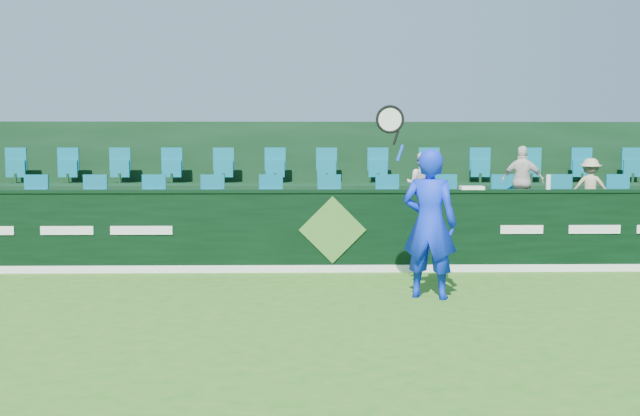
{
  "coord_description": "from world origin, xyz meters",
  "views": [
    {
      "loc": [
        -0.42,
        -7.62,
        2.03
      ],
      "look_at": [
        -0.22,
        2.8,
        1.15
      ],
      "focal_mm": 40.0,
      "sensor_mm": 36.0,
      "label": 1
    }
  ],
  "objects_px": {
    "spectator_right": "(590,187)",
    "drinks_bottle": "(548,182)",
    "spectator_middle": "(523,181)",
    "tennis_player": "(429,223)",
    "spectator_left": "(421,185)",
    "towel": "(472,188)"
  },
  "relations": [
    {
      "from": "tennis_player",
      "to": "spectator_left",
      "type": "height_order",
      "value": "tennis_player"
    },
    {
      "from": "spectator_right",
      "to": "drinks_bottle",
      "type": "distance_m",
      "value": 1.61
    },
    {
      "from": "drinks_bottle",
      "to": "tennis_player",
      "type": "bearing_deg",
      "value": -137.77
    },
    {
      "from": "spectator_right",
      "to": "drinks_bottle",
      "type": "bearing_deg",
      "value": 63.08
    },
    {
      "from": "spectator_middle",
      "to": "towel",
      "type": "bearing_deg",
      "value": 60.45
    },
    {
      "from": "spectator_left",
      "to": "spectator_right",
      "type": "height_order",
      "value": "spectator_left"
    },
    {
      "from": "towel",
      "to": "spectator_middle",
      "type": "bearing_deg",
      "value": 43.52
    },
    {
      "from": "tennis_player",
      "to": "towel",
      "type": "bearing_deg",
      "value": 63.35
    },
    {
      "from": "spectator_right",
      "to": "towel",
      "type": "bearing_deg",
      "value": 43.62
    },
    {
      "from": "spectator_right",
      "to": "towel",
      "type": "distance_m",
      "value": 2.66
    },
    {
      "from": "spectator_middle",
      "to": "spectator_right",
      "type": "bearing_deg",
      "value": -163.08
    },
    {
      "from": "tennis_player",
      "to": "towel",
      "type": "height_order",
      "value": "tennis_player"
    },
    {
      "from": "tennis_player",
      "to": "spectator_middle",
      "type": "bearing_deg",
      "value": 55.28
    },
    {
      "from": "spectator_right",
      "to": "towel",
      "type": "relative_size",
      "value": 2.77
    },
    {
      "from": "spectator_middle",
      "to": "tennis_player",
      "type": "bearing_deg",
      "value": 72.2
    },
    {
      "from": "spectator_left",
      "to": "towel",
      "type": "bearing_deg",
      "value": 143.0
    },
    {
      "from": "spectator_left",
      "to": "spectator_right",
      "type": "bearing_deg",
      "value": -157.11
    },
    {
      "from": "spectator_right",
      "to": "drinks_bottle",
      "type": "relative_size",
      "value": 4.24
    },
    {
      "from": "tennis_player",
      "to": "towel",
      "type": "xyz_separation_m",
      "value": [
        1.06,
        2.11,
        0.36
      ]
    },
    {
      "from": "spectator_middle",
      "to": "drinks_bottle",
      "type": "xyz_separation_m",
      "value": [
        0.09,
        -1.12,
        0.04
      ]
    },
    {
      "from": "spectator_left",
      "to": "tennis_player",
      "type": "bearing_deg",
      "value": 105.67
    },
    {
      "from": "spectator_middle",
      "to": "spectator_right",
      "type": "xyz_separation_m",
      "value": [
        1.23,
        0.0,
        -0.11
      ]
    }
  ]
}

